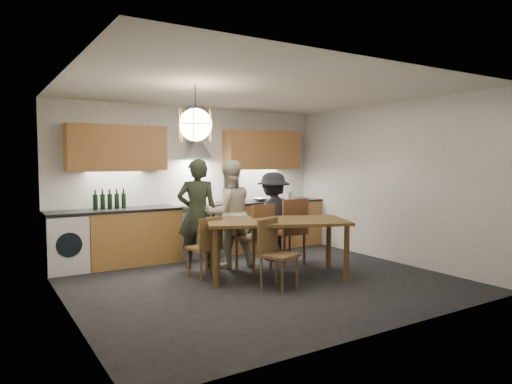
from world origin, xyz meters
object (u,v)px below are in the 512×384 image
person_left (197,214)px  person_mid (229,214)px  chair_back_left (207,243)px  stock_pot (289,196)px  person_right (273,216)px  wine_bottles (110,199)px  mixing_bowl (260,200)px  dining_table (277,227)px  chair_front (274,248)px

person_left → person_mid: person_left is taller
chair_back_left → person_mid: 0.83m
stock_pot → person_right: bearing=-136.7°
wine_bottles → mixing_bowl: bearing=-2.6°
dining_table → chair_front: bearing=-104.9°
chair_front → mixing_bowl: mixing_bowl is taller
dining_table → person_mid: person_mid is taller
chair_front → person_left: size_ratio=0.54×
person_mid → wine_bottles: 1.89m
chair_front → mixing_bowl: size_ratio=3.38×
chair_front → person_left: bearing=84.1°
chair_front → stock_pot: bearing=30.5°
stock_pot → person_mid: bearing=-151.9°
dining_table → person_mid: (-0.25, 0.96, 0.10)m
chair_front → person_mid: 1.40m
dining_table → chair_back_left: 1.02m
stock_pot → mixing_bowl: bearing=-172.0°
stock_pot → person_left: bearing=-160.3°
person_mid → stock_pot: size_ratio=9.54×
person_left → stock_pot: bearing=-137.9°
dining_table → wine_bottles: 2.71m
person_left → person_mid: 0.49m
dining_table → person_right: person_right is taller
person_right → stock_pot: bearing=-135.8°
chair_front → person_mid: (0.07, 1.37, 0.31)m
mixing_bowl → dining_table: bearing=-116.0°
wine_bottles → chair_back_left: bearing=-57.3°
dining_table → person_left: (-0.71, 1.13, 0.11)m
person_mid → person_right: bearing=-170.2°
person_mid → mixing_bowl: (1.16, 0.91, 0.10)m
chair_back_left → stock_pot: 2.95m
chair_front → stock_pot: stock_pot is taller
chair_back_left → person_right: (1.46, 0.49, 0.24)m
mixing_bowl → stock_pot: bearing=8.0°
dining_table → person_mid: size_ratio=1.31×
person_left → wine_bottles: 1.42m
mixing_bowl → stock_pot: (0.74, 0.10, 0.03)m
chair_back_left → wine_bottles: wine_bottles is taller
person_right → mixing_bowl: person_right is taller
wine_bottles → person_left: bearing=-38.0°
person_left → stock_pot: size_ratio=9.68×
person_mid → stock_pot: bearing=-144.2°
person_left → chair_back_left: bearing=99.4°
dining_table → chair_front: (-0.33, -0.41, -0.21)m
chair_back_left → chair_front: 1.05m
chair_front → person_mid: bearing=67.0°
chair_front → wine_bottles: bearing=101.9°
person_left → stock_pot: person_left is taller
person_left → stock_pot: (2.36, 0.84, 0.12)m
chair_back_left → wine_bottles: bearing=-66.7°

